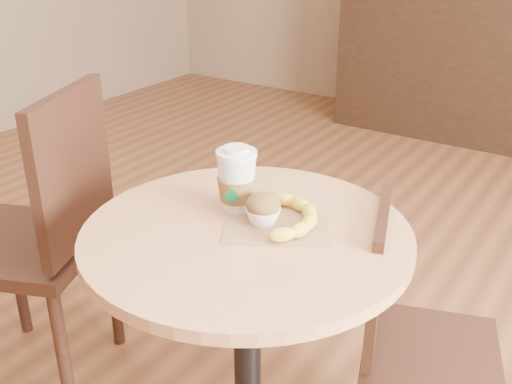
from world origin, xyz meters
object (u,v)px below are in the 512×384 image
at_px(cafe_table, 247,298).
at_px(coffee_cup, 237,182).
at_px(chair_right, 411,336).
at_px(muffin, 263,209).
at_px(banana, 287,217).
at_px(chair_left, 43,232).

bearing_deg(cafe_table, coffee_cup, 136.95).
height_order(chair_right, coffee_cup, coffee_cup).
distance_m(cafe_table, chair_right, 0.44).
height_order(chair_right, muffin, muffin).
height_order(muffin, banana, muffin).
relative_size(chair_left, banana, 4.38).
distance_m(chair_right, muffin, 0.53).
bearing_deg(banana, chair_left, 163.44).
distance_m(coffee_cup, muffin, 0.11).
relative_size(cafe_table, coffee_cup, 4.66).
relative_size(chair_left, muffin, 11.65).
relative_size(cafe_table, chair_left, 0.78).
bearing_deg(coffee_cup, banana, -19.43).
relative_size(cafe_table, muffin, 9.13).
distance_m(chair_left, chair_right, 1.11).
bearing_deg(cafe_table, muffin, 67.85).
height_order(coffee_cup, banana, coffee_cup).
height_order(chair_right, banana, banana).
distance_m(muffin, banana, 0.06).
bearing_deg(chair_right, chair_left, 86.28).
bearing_deg(chair_right, banana, 104.05).
height_order(cafe_table, muffin, muffin).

